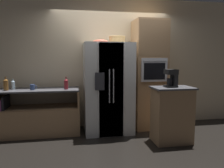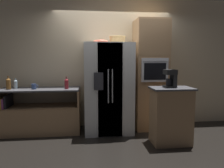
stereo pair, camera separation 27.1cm
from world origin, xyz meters
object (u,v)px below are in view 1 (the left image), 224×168
object	(u,v)px
bottle_tall	(66,84)
mug	(33,87)
refrigerator	(108,88)
bottle_short	(13,85)
coffee_maker	(172,77)
wicker_basket	(117,39)
wall_oven	(149,75)
fruit_bowl	(100,41)
bottle_wide	(6,84)

from	to	relation	value
bottle_tall	mug	world-z (taller)	bottle_tall
refrigerator	bottle_tall	xyz separation A→B (m)	(-0.83, -0.03, 0.11)
bottle_short	refrigerator	bearing A→B (deg)	-4.27
mug	coffee_maker	xyz separation A→B (m)	(2.49, -0.75, 0.22)
wicker_basket	refrigerator	bearing A→B (deg)	-177.78
bottle_tall	bottle_short	size ratio (longest dim) A/B	1.16
wall_oven	mug	distance (m)	2.37
refrigerator	coffee_maker	distance (m)	1.30
fruit_bowl	bottle_tall	bearing A→B (deg)	-177.29
bottle_wide	coffee_maker	world-z (taller)	coffee_maker
wicker_basket	mug	xyz separation A→B (m)	(-1.65, -0.01, -0.92)
refrigerator	mug	distance (m)	1.46
wicker_basket	bottle_tall	bearing A→B (deg)	-178.01
wicker_basket	bottle_tall	xyz separation A→B (m)	(-1.02, -0.04, -0.87)
bottle_tall	bottle_short	xyz separation A→B (m)	(-1.01, 0.17, -0.01)
wicker_basket	fruit_bowl	distance (m)	0.34
bottle_short	coffee_maker	bearing A→B (deg)	-17.14
wicker_basket	coffee_maker	xyz separation A→B (m)	(0.84, -0.76, -0.71)
bottle_tall	coffee_maker	xyz separation A→B (m)	(1.86, -0.72, 0.16)
wicker_basket	bottle_short	bearing A→B (deg)	176.34
bottle_wide	wicker_basket	bearing A→B (deg)	-0.35
fruit_bowl	mug	xyz separation A→B (m)	(-1.31, -0.01, -0.88)
wicker_basket	bottle_short	distance (m)	2.22
bottle_tall	bottle_wide	xyz separation A→B (m)	(-1.11, 0.05, 0.01)
wicker_basket	bottle_tall	distance (m)	1.34
wall_oven	coffee_maker	world-z (taller)	wall_oven
wicker_basket	bottle_wide	distance (m)	2.30
bottle_wide	refrigerator	bearing A→B (deg)	-0.60
bottle_tall	coffee_maker	size ratio (longest dim) A/B	0.78
wall_oven	bottle_short	distance (m)	2.75
wall_oven	bottle_tall	world-z (taller)	wall_oven
refrigerator	bottle_wide	world-z (taller)	refrigerator
bottle_short	mug	world-z (taller)	bottle_short
bottle_wide	mug	world-z (taller)	bottle_wide
refrigerator	bottle_short	xyz separation A→B (m)	(-1.84, 0.14, 0.09)
mug	fruit_bowl	bearing A→B (deg)	0.24
coffee_maker	mug	bearing A→B (deg)	163.28
bottle_tall	coffee_maker	distance (m)	2.00
bottle_tall	mug	bearing A→B (deg)	177.57
wall_oven	bottle_tall	distance (m)	1.75
wicker_basket	fruit_bowl	xyz separation A→B (m)	(-0.34, -0.00, -0.04)
bottle_short	coffee_maker	size ratio (longest dim) A/B	0.67
mug	bottle_short	bearing A→B (deg)	160.17
bottle_tall	fruit_bowl	bearing A→B (deg)	2.71
coffee_maker	bottle_wide	bearing A→B (deg)	165.49
wicker_basket	coffee_maker	bearing A→B (deg)	-42.02
fruit_bowl	coffee_maker	xyz separation A→B (m)	(1.18, -0.75, -0.67)
wall_oven	refrigerator	bearing A→B (deg)	-173.36
wall_oven	bottle_wide	bearing A→B (deg)	-178.29
wall_oven	bottle_short	bearing A→B (deg)	179.33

